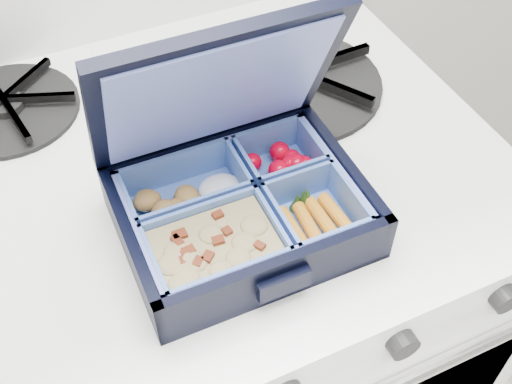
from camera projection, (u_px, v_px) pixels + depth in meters
name	position (u px, v px, depth m)	size (l,w,h in m)	color
stove	(229.00, 330.00, 0.95)	(0.53, 0.53, 0.79)	white
bento_box	(241.00, 211.00, 0.56)	(0.21, 0.16, 0.05)	black
burner_grate	(294.00, 76.00, 0.70)	(0.20, 0.20, 0.03)	black
burner_grate_rear	(5.00, 105.00, 0.68)	(0.15, 0.15, 0.02)	black
fork	(276.00, 126.00, 0.66)	(0.02, 0.19, 0.01)	silver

